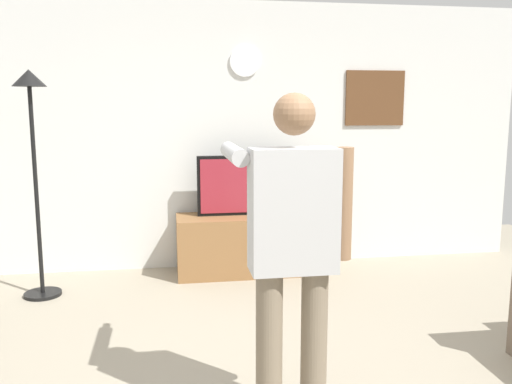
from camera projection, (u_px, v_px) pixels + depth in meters
The scene contains 7 objects.
back_wall at pixel (222, 137), 5.55m from camera, with size 6.40×0.10×2.70m, color silver.
tv_stand at pixel (249, 244), 5.42m from camera, with size 1.44×0.55×0.59m.
television at pixel (249, 185), 5.37m from camera, with size 1.02×0.07×0.59m.
wall_clock at pixel (245, 61), 5.41m from camera, with size 0.30×0.30×0.03m, color white.
framed_picture at pixel (375, 98), 5.69m from camera, with size 0.64×0.04×0.57m, color brown.
floor_lamp at pixel (33, 137), 4.57m from camera, with size 0.32×0.32×1.97m.
person_standing_nearer_lamp at pixel (292, 240), 2.76m from camera, with size 0.62×0.78×1.73m.
Camera 1 is at (-0.55, -2.61, 1.67)m, focal length 37.88 mm.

